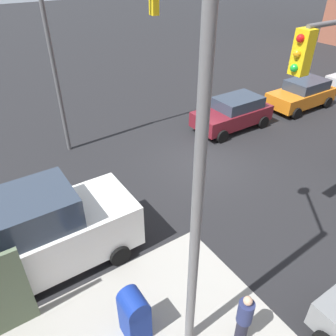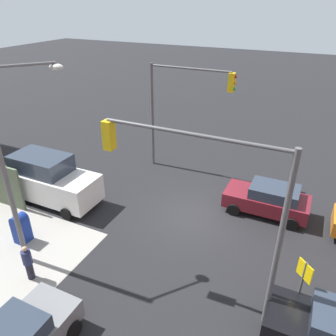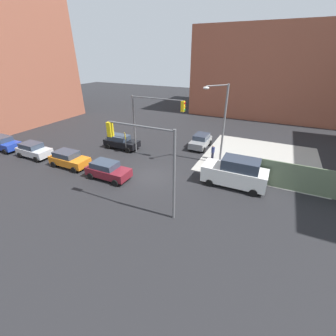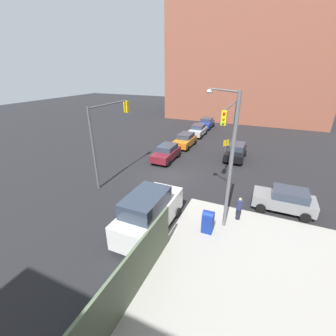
{
  "view_description": "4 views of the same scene",
  "coord_description": "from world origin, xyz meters",
  "px_view_note": "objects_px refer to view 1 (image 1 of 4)",
  "views": [
    {
      "loc": [
        7.99,
        9.11,
        7.74
      ],
      "look_at": [
        2.34,
        0.59,
        0.95
      ],
      "focal_mm": 35.0,
      "sensor_mm": 36.0,
      "label": 1
    },
    {
      "loc": [
        -4.75,
        12.74,
        9.9
      ],
      "look_at": [
        1.94,
        -1.36,
        1.7
      ],
      "focal_mm": 35.0,
      "sensor_mm": 36.0,
      "label": 2
    },
    {
      "loc": [
        9.64,
        -16.04,
        10.42
      ],
      "look_at": [
        2.53,
        -1.34,
        2.08
      ],
      "focal_mm": 24.0,
      "sensor_mm": 36.0,
      "label": 3
    },
    {
      "loc": [
        17.02,
        7.2,
        8.9
      ],
      "look_at": [
        2.23,
        0.7,
        1.8
      ],
      "focal_mm": 24.0,
      "sensor_mm": 36.0,
      "label": 4
    }
  ],
  "objects_px": {
    "street_lamp_corner": "(200,165)",
    "hatchback_maroon": "(233,113)",
    "sedan_orange": "(302,94)",
    "van_white_delivery": "(35,236)",
    "traffic_signal_se_corner": "(97,41)",
    "mailbox_blue": "(134,314)",
    "pedestrian_crossing": "(244,319)"
  },
  "relations": [
    {
      "from": "van_white_delivery",
      "to": "traffic_signal_se_corner",
      "type": "bearing_deg",
      "value": -128.06
    },
    {
      "from": "van_white_delivery",
      "to": "pedestrian_crossing",
      "type": "height_order",
      "value": "van_white_delivery"
    },
    {
      "from": "sedan_orange",
      "to": "pedestrian_crossing",
      "type": "xyz_separation_m",
      "value": [
        12.72,
        8.21,
        -0.03
      ]
    },
    {
      "from": "mailbox_blue",
      "to": "hatchback_maroon",
      "type": "relative_size",
      "value": 0.35
    },
    {
      "from": "van_white_delivery",
      "to": "pedestrian_crossing",
      "type": "bearing_deg",
      "value": 124.89
    },
    {
      "from": "sedan_orange",
      "to": "pedestrian_crossing",
      "type": "bearing_deg",
      "value": 32.84
    },
    {
      "from": "hatchback_maroon",
      "to": "traffic_signal_se_corner",
      "type": "bearing_deg",
      "value": -23.27
    },
    {
      "from": "van_white_delivery",
      "to": "pedestrian_crossing",
      "type": "distance_m",
      "value": 5.75
    },
    {
      "from": "street_lamp_corner",
      "to": "hatchback_maroon",
      "type": "relative_size",
      "value": 1.94
    },
    {
      "from": "van_white_delivery",
      "to": "mailbox_blue",
      "type": "bearing_deg",
      "value": 111.75
    },
    {
      "from": "street_lamp_corner",
      "to": "sedan_orange",
      "type": "bearing_deg",
      "value": -151.82
    },
    {
      "from": "traffic_signal_se_corner",
      "to": "pedestrian_crossing",
      "type": "xyz_separation_m",
      "value": [
        1.66,
        11.0,
        -3.8
      ]
    },
    {
      "from": "mailbox_blue",
      "to": "street_lamp_corner",
      "type": "bearing_deg",
      "value": 157.35
    },
    {
      "from": "sedan_orange",
      "to": "van_white_delivery",
      "type": "xyz_separation_m",
      "value": [
        16.0,
        3.51,
        0.44
      ]
    },
    {
      "from": "mailbox_blue",
      "to": "hatchback_maroon",
      "type": "height_order",
      "value": "hatchback_maroon"
    },
    {
      "from": "traffic_signal_se_corner",
      "to": "street_lamp_corner",
      "type": "height_order",
      "value": "street_lamp_corner"
    },
    {
      "from": "street_lamp_corner",
      "to": "traffic_signal_se_corner",
      "type": "bearing_deg",
      "value": -103.58
    },
    {
      "from": "traffic_signal_se_corner",
      "to": "van_white_delivery",
      "type": "height_order",
      "value": "traffic_signal_se_corner"
    },
    {
      "from": "sedan_orange",
      "to": "van_white_delivery",
      "type": "distance_m",
      "value": 16.39
    },
    {
      "from": "mailbox_blue",
      "to": "sedan_orange",
      "type": "xyz_separation_m",
      "value": [
        -14.72,
        -6.71,
        0.08
      ]
    },
    {
      "from": "hatchback_maroon",
      "to": "van_white_delivery",
      "type": "distance_m",
      "value": 11.49
    },
    {
      "from": "mailbox_blue",
      "to": "van_white_delivery",
      "type": "xyz_separation_m",
      "value": [
        1.28,
        -3.2,
        0.52
      ]
    },
    {
      "from": "van_white_delivery",
      "to": "sedan_orange",
      "type": "bearing_deg",
      "value": -167.62
    },
    {
      "from": "mailbox_blue",
      "to": "sedan_orange",
      "type": "relative_size",
      "value": 0.35
    },
    {
      "from": "traffic_signal_se_corner",
      "to": "street_lamp_corner",
      "type": "distance_m",
      "value": 10.3
    },
    {
      "from": "street_lamp_corner",
      "to": "van_white_delivery",
      "type": "bearing_deg",
      "value": -55.93
    },
    {
      "from": "street_lamp_corner",
      "to": "van_white_delivery",
      "type": "height_order",
      "value": "street_lamp_corner"
    },
    {
      "from": "traffic_signal_se_corner",
      "to": "mailbox_blue",
      "type": "distance_m",
      "value": 10.88
    },
    {
      "from": "traffic_signal_se_corner",
      "to": "sedan_orange",
      "type": "relative_size",
      "value": 1.57
    },
    {
      "from": "street_lamp_corner",
      "to": "sedan_orange",
      "type": "distance_m",
      "value": 15.78
    },
    {
      "from": "traffic_signal_se_corner",
      "to": "mailbox_blue",
      "type": "relative_size",
      "value": 4.55
    },
    {
      "from": "mailbox_blue",
      "to": "pedestrian_crossing",
      "type": "bearing_deg",
      "value": 143.13
    }
  ]
}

